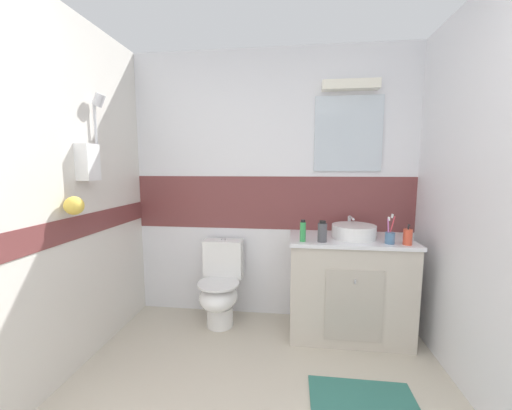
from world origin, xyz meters
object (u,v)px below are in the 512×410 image
(sink_basin, at_px, (354,231))
(soap_dispenser, at_px, (408,237))
(toilet, at_px, (221,286))
(toothbrush_cup, at_px, (390,237))
(deodorant_spray_can, at_px, (303,231))
(mouthwash_bottle, at_px, (322,232))

(sink_basin, bearing_deg, soap_dispenser, -28.26)
(toilet, height_order, soap_dispenser, soap_dispenser)
(toothbrush_cup, distance_m, soap_dispenser, 0.12)
(sink_basin, relative_size, toothbrush_cup, 1.74)
(sink_basin, height_order, soap_dispenser, same)
(sink_basin, xyz_separation_m, toilet, (-1.15, 0.02, -0.55))
(sink_basin, relative_size, deodorant_spray_can, 2.31)
(sink_basin, distance_m, toilet, 1.28)
(toilet, bearing_deg, toothbrush_cup, -8.02)
(toothbrush_cup, bearing_deg, soap_dispenser, -10.19)
(sink_basin, relative_size, toilet, 0.52)
(mouthwash_bottle, bearing_deg, toilet, 167.05)
(toothbrush_cup, height_order, soap_dispenser, toothbrush_cup)
(sink_basin, height_order, toothbrush_cup, toothbrush_cup)
(soap_dispenser, bearing_deg, sink_basin, 151.74)
(toothbrush_cup, xyz_separation_m, soap_dispenser, (0.12, -0.02, 0.01))
(toilet, distance_m, deodorant_spray_can, 0.95)
(soap_dispenser, height_order, deodorant_spray_can, deodorant_spray_can)
(sink_basin, relative_size, mouthwash_bottle, 2.38)
(sink_basin, distance_m, deodorant_spray_can, 0.46)
(toilet, distance_m, toothbrush_cup, 1.51)
(deodorant_spray_can, bearing_deg, toothbrush_cup, 0.98)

